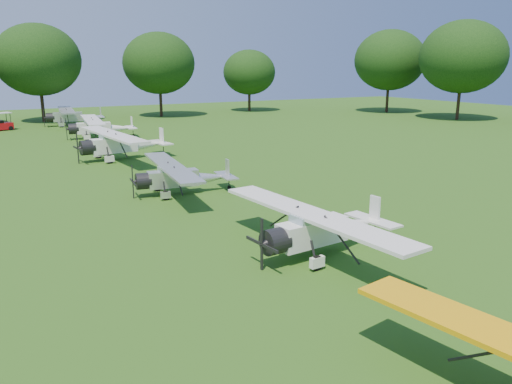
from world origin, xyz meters
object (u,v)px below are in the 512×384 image
(aircraft_3, at_px, (321,226))
(aircraft_4, at_px, (181,175))
(golf_cart, at_px, (0,125))
(aircraft_6, at_px, (99,126))
(aircraft_5, at_px, (121,142))
(aircraft_7, at_px, (72,115))

(aircraft_3, bearing_deg, aircraft_4, 91.25)
(golf_cart, bearing_deg, aircraft_4, -96.24)
(aircraft_3, xyz_separation_m, aircraft_6, (-0.45, 38.26, 0.13))
(aircraft_5, relative_size, aircraft_7, 1.03)
(aircraft_4, bearing_deg, aircraft_6, 94.42)
(aircraft_3, relative_size, aircraft_7, 0.87)
(aircraft_5, xyz_separation_m, aircraft_6, (1.11, 13.21, -0.08))
(aircraft_5, relative_size, aircraft_6, 1.06)
(aircraft_5, height_order, aircraft_6, aircraft_5)
(aircraft_5, xyz_separation_m, golf_cart, (-7.62, 25.54, -0.68))
(aircraft_4, distance_m, golf_cart, 39.43)
(aircraft_3, distance_m, aircraft_7, 51.55)
(aircraft_4, bearing_deg, aircraft_7, 95.80)
(aircraft_6, distance_m, golf_cart, 15.12)
(aircraft_3, distance_m, golf_cart, 51.41)
(aircraft_4, distance_m, aircraft_7, 39.61)
(golf_cart, bearing_deg, aircraft_7, -10.99)
(aircraft_4, relative_size, aircraft_6, 0.86)
(aircraft_6, xyz_separation_m, golf_cart, (-8.73, 12.32, -0.60))
(aircraft_3, height_order, aircraft_4, aircraft_3)
(aircraft_3, height_order, aircraft_5, aircraft_5)
(aircraft_4, relative_size, aircraft_7, 0.84)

